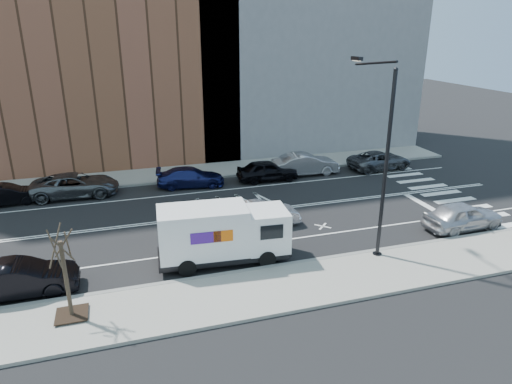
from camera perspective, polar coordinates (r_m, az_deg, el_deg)
ground at (r=27.36m, az=-6.12°, el=-3.09°), size 120.00×120.00×0.00m
sidewalk_near at (r=19.71m, az=-0.94°, el=-12.57°), size 44.00×3.60×0.15m
sidewalk_far at (r=35.49m, az=-8.94°, el=2.39°), size 44.00×3.60×0.15m
curb_near at (r=21.19m, az=-2.33°, el=-10.03°), size 44.00×0.25×0.17m
curb_far at (r=33.79m, az=-8.48°, el=1.52°), size 44.00×0.25×0.17m
crosswalk at (r=33.93m, az=21.38°, el=0.25°), size 3.00×14.00×0.01m
road_markings at (r=27.35m, az=-6.13°, el=-3.09°), size 40.00×8.60×0.01m
bldg_brick at (r=40.49m, az=-23.33°, el=18.96°), size 26.00×10.00×22.00m
streetlight at (r=22.01m, az=15.37°, el=4.53°), size 0.44×4.02×9.34m
street_tree at (r=18.94m, az=-22.52°, el=-10.88°), size 1.20×1.20×3.75m
fedex_van at (r=21.67m, az=-4.23°, el=-5.16°), size 6.36×2.59×2.84m
far_parked_b at (r=32.84m, az=-28.77°, el=-0.31°), size 4.16×1.86×1.33m
far_parked_c at (r=32.51m, az=-21.66°, el=0.81°), size 5.62×2.72×1.54m
far_parked_d at (r=32.43m, az=-8.18°, el=1.86°), size 4.92×2.50×1.37m
far_parked_e at (r=33.36m, az=1.44°, el=2.71°), size 4.51×1.93×1.52m
far_parked_f at (r=34.88m, az=6.19°, el=3.49°), size 5.04×1.82×1.65m
far_parked_g at (r=37.42m, az=15.19°, el=3.85°), size 5.24×2.70×1.41m
driving_sedan at (r=25.73m, az=0.76°, el=-2.82°), size 4.26×1.53×1.40m
near_parked_rear_a at (r=21.74m, az=-27.47°, el=-9.63°), size 4.65×1.67×1.53m
near_parked_front at (r=27.81m, az=24.45°, el=-2.74°), size 4.66×2.08×1.56m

